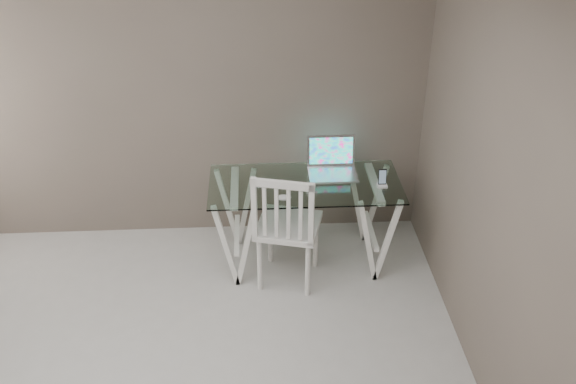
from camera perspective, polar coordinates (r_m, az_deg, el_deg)
name	(u,v)px	position (r m, az deg, el deg)	size (l,w,h in m)	color
room	(118,189)	(3.12, -14.84, 0.25)	(4.50, 4.52, 2.71)	#AAA7A3
desk	(304,222)	(5.20, 1.46, -2.69)	(1.50, 0.70, 0.75)	silver
chair	(286,225)	(4.85, -0.16, -2.93)	(0.57, 0.57, 1.02)	silver
laptop	(332,164)	(5.16, 3.93, 2.47)	(0.39, 0.32, 0.27)	#BBBBBF
keyboard	(268,184)	(5.00, -1.77, 0.74)	(0.25, 0.11, 0.01)	silver
mouse	(284,198)	(4.79, -0.39, -0.50)	(0.12, 0.07, 0.04)	silver
phone_dock	(382,182)	(5.01, 8.37, 0.92)	(0.08, 0.08, 0.14)	white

